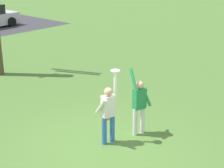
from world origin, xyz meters
TOP-DOWN VIEW (x-y plane):
  - ground_plane at (0.00, 0.00)m, footprint 120.00×120.00m
  - person_catcher at (0.17, 0.07)m, footprint 0.58×0.48m
  - person_defender at (1.17, -0.24)m, footprint 0.62×0.55m
  - frisbee_disc at (0.39, -0.00)m, footprint 0.25×0.25m
  - field_cone_orange at (1.25, 1.17)m, footprint 0.26×0.26m

SIDE VIEW (x-z plane):
  - ground_plane at x=0.00m, z-range 0.00..0.00m
  - field_cone_orange at x=1.25m, z-range 0.00..0.32m
  - person_defender at x=1.17m, z-range -0.04..2.00m
  - person_catcher at x=0.17m, z-range -0.06..2.02m
  - frisbee_disc at x=0.39m, z-range 2.08..2.10m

